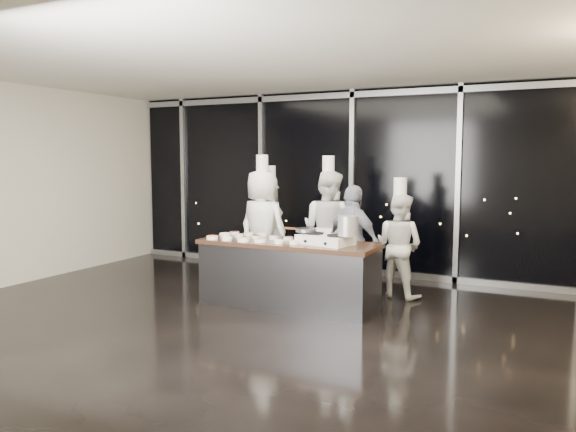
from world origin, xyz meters
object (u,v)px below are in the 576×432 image
at_px(demo_counter, 288,274).
at_px(chef_center, 328,228).
at_px(chef_right, 399,245).
at_px(stock_pot, 348,226).
at_px(frying_pan, 305,230).
at_px(guest, 353,241).
at_px(chef_left, 262,227).
at_px(stove, 325,239).
at_px(chef_far_left, 270,229).

xyz_separation_m(demo_counter, chef_center, (0.02, 1.36, 0.47)).
bearing_deg(chef_right, chef_center, 6.70).
distance_m(stock_pot, chef_right, 1.38).
bearing_deg(frying_pan, guest, 78.05).
height_order(chef_center, chef_right, chef_center).
xyz_separation_m(demo_counter, stock_pot, (0.89, -0.09, 0.72)).
height_order(frying_pan, stock_pot, stock_pot).
height_order(stock_pot, chef_left, chef_left).
distance_m(chef_center, chef_right, 1.21).
distance_m(stove, chef_right, 1.39).
height_order(stove, frying_pan, frying_pan).
distance_m(demo_counter, guest, 1.12).
bearing_deg(chef_left, frying_pan, 153.37).
height_order(chef_far_left, chef_left, chef_left).
relative_size(frying_pan, chef_right, 0.28).
bearing_deg(stove, chef_left, 159.66).
relative_size(chef_left, chef_center, 1.01).
bearing_deg(guest, frying_pan, 88.80).
bearing_deg(demo_counter, frying_pan, 10.43).
relative_size(stove, chef_right, 0.44).
xyz_separation_m(chef_far_left, chef_center, (0.99, 0.08, 0.07)).
distance_m(demo_counter, stove, 0.75).
xyz_separation_m(stove, stock_pot, (0.34, -0.07, 0.20)).
relative_size(stove, frying_pan, 1.55).
distance_m(frying_pan, chef_far_left, 1.74).
bearing_deg(chef_right, demo_counter, 59.58).
relative_size(demo_counter, guest, 1.50).
height_order(demo_counter, chef_center, chef_center).
distance_m(frying_pan, chef_center, 1.35).
xyz_separation_m(stove, guest, (0.07, 0.88, -0.14)).
bearing_deg(stock_pot, demo_counter, 174.33).
height_order(demo_counter, chef_right, chef_right).
bearing_deg(chef_left, chef_right, -162.40).
xyz_separation_m(demo_counter, guest, (0.62, 0.86, 0.37)).
xyz_separation_m(stock_pot, chef_center, (-0.87, 1.45, -0.24)).
height_order(demo_counter, stock_pot, stock_pot).
bearing_deg(stove, chef_center, 124.25).
height_order(chef_left, chef_center, chef_left).
bearing_deg(stove, guest, 98.88).
bearing_deg(guest, chef_far_left, 9.36).
distance_m(stove, chef_center, 1.48).
distance_m(stock_pot, chef_left, 2.13).
relative_size(demo_counter, stove, 3.19).
bearing_deg(chef_far_left, guest, 177.85).
bearing_deg(chef_left, chef_center, -145.98).
xyz_separation_m(chef_far_left, chef_left, (0.03, -0.31, 0.08)).
relative_size(demo_counter, frying_pan, 4.95).
distance_m(stock_pot, guest, 1.05).
relative_size(stove, chef_far_left, 0.41).
bearing_deg(demo_counter, chef_right, 44.54).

